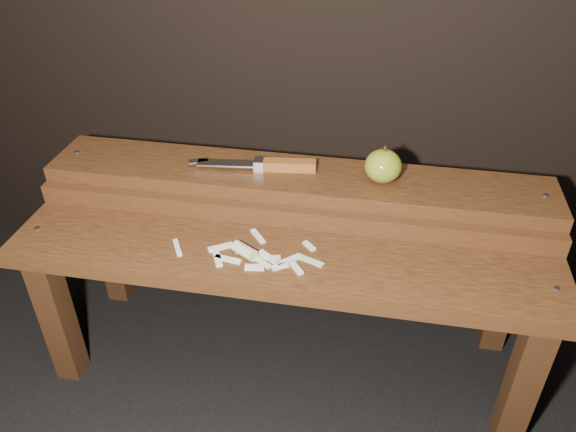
% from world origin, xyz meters
% --- Properties ---
extents(ground, '(60.00, 60.00, 0.00)m').
position_xyz_m(ground, '(0.00, 0.00, 0.00)').
color(ground, black).
extents(bench_front_tier, '(1.20, 0.20, 0.42)m').
position_xyz_m(bench_front_tier, '(0.00, -0.06, 0.35)').
color(bench_front_tier, '#351D0D').
rests_on(bench_front_tier, ground).
extents(bench_rear_tier, '(1.20, 0.21, 0.50)m').
position_xyz_m(bench_rear_tier, '(0.00, 0.17, 0.41)').
color(bench_rear_tier, '#351D0D').
rests_on(bench_rear_tier, ground).
extents(apple, '(0.08, 0.08, 0.09)m').
position_xyz_m(apple, '(0.20, 0.17, 0.54)').
color(apple, olive).
rests_on(apple, bench_rear_tier).
extents(knife, '(0.31, 0.06, 0.03)m').
position_xyz_m(knife, '(-0.06, 0.18, 0.51)').
color(knife, brown).
rests_on(knife, bench_rear_tier).
extents(apple_scraps, '(0.34, 0.14, 0.03)m').
position_xyz_m(apple_scraps, '(-0.06, -0.06, 0.43)').
color(apple_scraps, beige).
rests_on(apple_scraps, bench_front_tier).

